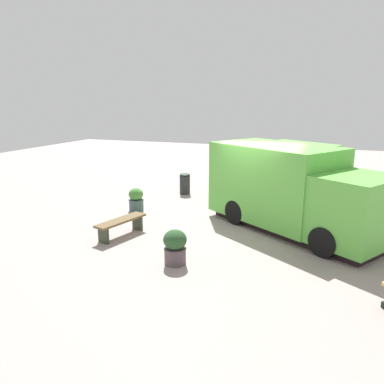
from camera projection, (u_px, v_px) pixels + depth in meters
ground_plane at (254, 225)px, 11.04m from camera, size 40.00×40.00×0.00m
food_truck at (292, 191)px, 10.42m from camera, size 5.43×4.64×2.38m
planter_flowering_near at (136, 199)px, 12.44m from camera, size 0.51×0.51×0.77m
planter_flowering_far at (222, 188)px, 14.31m from camera, size 0.47×0.47×0.66m
planter_flowering_side at (175, 246)px, 8.33m from camera, size 0.53×0.53×0.80m
plaza_bench at (121, 224)px, 10.06m from camera, size 0.81×1.63×0.48m
trash_bin at (185, 184)px, 14.65m from camera, size 0.42×0.42×0.82m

